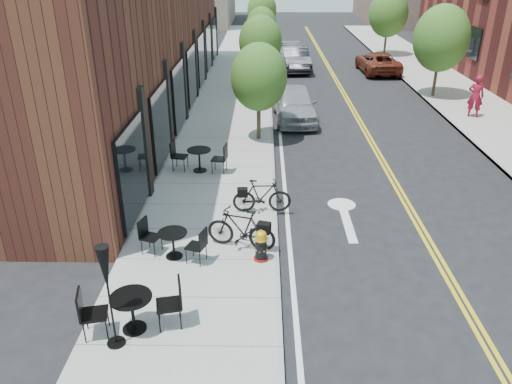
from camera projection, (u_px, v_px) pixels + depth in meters
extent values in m
plane|color=black|center=(279.00, 264.00, 12.28)|extent=(120.00, 120.00, 0.00)
cube|color=#9E9B93|center=(226.00, 132.00, 21.31)|extent=(4.00, 70.00, 0.12)
cube|color=#9E9B93|center=(508.00, 133.00, 21.14)|extent=(4.00, 70.00, 0.12)
cube|color=#401B14|center=(135.00, 34.00, 23.51)|extent=(5.00, 28.00, 7.00)
cylinder|color=#382B1E|center=(259.00, 119.00, 20.02)|extent=(0.16, 0.16, 1.61)
ellipsoid|color=#345B1C|center=(259.00, 77.00, 19.29)|extent=(2.20, 2.20, 2.64)
cylinder|color=#382B1E|center=(260.00, 75.00, 27.22)|extent=(0.16, 0.16, 1.68)
ellipsoid|color=#345B1C|center=(260.00, 42.00, 26.47)|extent=(2.30, 2.30, 2.76)
cylinder|color=#382B1E|center=(261.00, 51.00, 34.47)|extent=(0.16, 0.16, 1.57)
ellipsoid|color=#345B1C|center=(261.00, 26.00, 33.77)|extent=(2.10, 2.10, 2.52)
cylinder|color=#382B1E|center=(262.00, 33.00, 41.66)|extent=(0.16, 0.16, 1.71)
ellipsoid|color=#345B1C|center=(262.00, 10.00, 40.88)|extent=(2.40, 2.40, 2.88)
cylinder|color=#382B1E|center=(435.00, 78.00, 26.16)|extent=(0.16, 0.16, 1.82)
ellipsoid|color=#345B1C|center=(441.00, 38.00, 25.29)|extent=(2.80, 2.80, 3.36)
cylinder|color=#382B1E|center=(385.00, 42.00, 36.99)|extent=(0.16, 0.16, 1.82)
ellipsoid|color=#345B1C|center=(388.00, 13.00, 36.12)|extent=(2.80, 2.80, 3.36)
cylinder|color=maroon|center=(261.00, 258.00, 12.26)|extent=(0.42, 0.42, 0.05)
cylinder|color=black|center=(261.00, 249.00, 12.14)|extent=(0.33, 0.33, 0.54)
cylinder|color=#C69212|center=(261.00, 239.00, 12.02)|extent=(0.37, 0.37, 0.04)
cylinder|color=#C69212|center=(261.00, 237.00, 11.99)|extent=(0.32, 0.32, 0.13)
ellipsoid|color=#C69212|center=(261.00, 234.00, 11.96)|extent=(0.31, 0.31, 0.16)
cylinder|color=#C69212|center=(261.00, 231.00, 11.93)|extent=(0.05, 0.05, 0.05)
imported|color=black|center=(241.00, 229.00, 12.53)|extent=(1.88, 1.00, 1.09)
imported|color=black|center=(262.00, 196.00, 14.33)|extent=(1.71, 0.55, 1.01)
cylinder|color=black|center=(135.00, 328.00, 9.97)|extent=(0.57, 0.57, 0.03)
cylinder|color=black|center=(133.00, 313.00, 9.81)|extent=(0.08, 0.08, 0.76)
cylinder|color=black|center=(131.00, 297.00, 9.64)|extent=(0.99, 0.99, 0.03)
cylinder|color=black|center=(174.00, 256.00, 12.37)|extent=(0.53, 0.53, 0.03)
cylinder|color=black|center=(173.00, 245.00, 12.23)|extent=(0.07, 0.07, 0.66)
cylinder|color=black|center=(172.00, 233.00, 12.08)|extent=(0.92, 0.92, 0.03)
cylinder|color=black|center=(200.00, 170.00, 17.28)|extent=(0.54, 0.54, 0.03)
cylinder|color=black|center=(199.00, 160.00, 17.12)|extent=(0.07, 0.07, 0.75)
cylinder|color=black|center=(199.00, 150.00, 16.96)|extent=(0.93, 0.93, 0.03)
cylinder|color=black|center=(116.00, 343.00, 9.60)|extent=(0.35, 0.35, 0.04)
cylinder|color=black|center=(109.00, 298.00, 9.14)|extent=(0.04, 0.04, 2.11)
cone|color=black|center=(105.00, 269.00, 8.87)|extent=(0.26, 0.26, 0.93)
imported|color=#919398|center=(295.00, 104.00, 22.66)|extent=(2.01, 4.61, 1.55)
imported|color=black|center=(295.00, 58.00, 32.58)|extent=(2.05, 4.85, 1.56)
imported|color=#B4B3B8|center=(291.00, 55.00, 34.13)|extent=(2.11, 4.68, 1.33)
imported|color=maroon|center=(378.00, 62.00, 31.93)|extent=(2.37, 4.82, 1.32)
imported|color=maroon|center=(476.00, 96.00, 22.68)|extent=(0.82, 0.70, 1.91)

